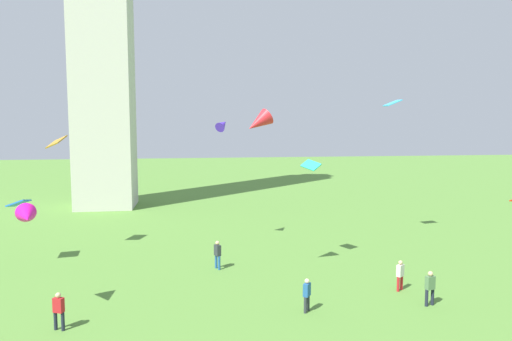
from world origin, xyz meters
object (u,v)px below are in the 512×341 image
(person_0, at_px, (400,274))
(person_1, at_px, (59,309))
(kite_flying_7, at_px, (393,103))
(person_4, at_px, (430,286))
(kite_flying_5, at_px, (311,165))
(kite_flying_6, at_px, (27,216))
(kite_flying_1, at_px, (19,203))
(kite_flying_3, at_px, (57,142))
(person_3, at_px, (307,293))
(person_2, at_px, (218,253))
(kite_flying_4, at_px, (258,123))
(kite_flying_0, at_px, (223,125))

(person_0, height_order, person_1, person_1)
(person_1, xyz_separation_m, kite_flying_7, (21.42, 13.38, 9.77))
(person_4, bearing_deg, kite_flying_5, -79.71)
(person_0, xyz_separation_m, kite_flying_7, (4.29, 10.93, 9.79))
(person_1, relative_size, kite_flying_6, 1.06)
(person_0, distance_m, kite_flying_1, 23.83)
(kite_flying_3, bearing_deg, person_3, -119.11)
(person_1, xyz_separation_m, kite_flying_3, (-3.26, 12.78, 6.92))
(person_3, relative_size, kite_flying_7, 1.29)
(person_2, bearing_deg, kite_flying_6, 99.41)
(person_2, bearing_deg, kite_flying_4, -167.21)
(person_1, bearing_deg, kite_flying_0, 81.66)
(person_2, relative_size, kite_flying_6, 1.11)
(person_2, bearing_deg, person_1, 110.20)
(person_1, relative_size, person_2, 0.95)
(kite_flying_1, height_order, kite_flying_4, kite_flying_4)
(kite_flying_5, height_order, kite_flying_6, kite_flying_5)
(person_3, height_order, kite_flying_4, kite_flying_4)
(person_1, distance_m, kite_flying_1, 12.01)
(person_1, relative_size, kite_flying_4, 0.89)
(kite_flying_1, xyz_separation_m, kite_flying_7, (26.53, 2.95, 6.69))
(kite_flying_0, bearing_deg, kite_flying_7, -148.89)
(kite_flying_3, bearing_deg, kite_flying_7, -77.40)
(person_3, xyz_separation_m, kite_flying_1, (-16.45, 10.05, 3.12))
(kite_flying_7, bearing_deg, person_1, -151.37)
(person_0, height_order, kite_flying_5, kite_flying_5)
(person_0, height_order, kite_flying_0, kite_flying_0)
(person_0, height_order, person_3, person_0)
(kite_flying_4, bearing_deg, kite_flying_5, 110.43)
(kite_flying_0, distance_m, kite_flying_1, 14.63)
(kite_flying_3, relative_size, kite_flying_5, 1.32)
(kite_flying_4, bearing_deg, person_3, 0.06)
(kite_flying_3, xyz_separation_m, kite_flying_5, (16.90, -4.40, -1.45))
(kite_flying_0, bearing_deg, kite_flying_4, 130.82)
(person_0, xyz_separation_m, kite_flying_5, (-3.50, 5.94, 5.49))
(person_2, height_order, kite_flying_0, kite_flying_0)
(kite_flying_5, bearing_deg, person_2, -118.39)
(person_1, relative_size, person_3, 1.04)
(person_4, height_order, kite_flying_4, kite_flying_4)
(kite_flying_4, bearing_deg, person_4, 39.17)
(person_4, relative_size, kite_flying_5, 1.36)
(person_1, distance_m, kite_flying_0, 17.82)
(kite_flying_3, bearing_deg, kite_flying_4, -110.04)
(person_4, bearing_deg, kite_flying_1, -40.10)
(person_4, bearing_deg, person_3, -17.24)
(person_0, bearing_deg, person_2, 115.26)
(person_2, xyz_separation_m, kite_flying_3, (-10.73, 5.09, 6.87))
(person_1, height_order, person_3, person_1)
(kite_flying_5, distance_m, kite_flying_6, 16.85)
(person_4, xyz_separation_m, kite_flying_7, (3.77, 13.14, 9.74))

